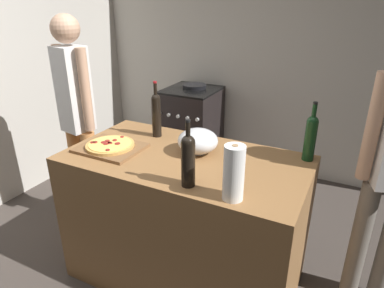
{
  "coord_description": "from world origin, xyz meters",
  "views": [
    {
      "loc": [
        1.07,
        -1.04,
        1.82
      ],
      "look_at": [
        0.17,
        0.73,
        0.97
      ],
      "focal_mm": 31.99,
      "sensor_mm": 36.0,
      "label": 1
    }
  ],
  "objects": [
    {
      "name": "mixing_bowl",
      "position": [
        0.21,
        0.73,
        1.0
      ],
      "size": [
        0.25,
        0.25,
        0.16
      ],
      "color": "#B2B2B7",
      "rests_on": "counter"
    },
    {
      "name": "wine_bottle_green",
      "position": [
        -0.17,
        0.85,
        1.09
      ],
      "size": [
        0.06,
        0.06,
        0.39
      ],
      "color": "black",
      "rests_on": "counter"
    },
    {
      "name": "paper_towel_roll",
      "position": [
        0.6,
        0.32,
        1.06
      ],
      "size": [
        0.1,
        0.1,
        0.28
      ],
      "color": "white",
      "rests_on": "counter"
    },
    {
      "name": "stove",
      "position": [
        -0.57,
        2.17,
        0.47
      ],
      "size": [
        0.55,
        0.61,
        0.96
      ],
      "color": "black",
      "rests_on": "ground_plane"
    },
    {
      "name": "person_in_stripes",
      "position": [
        -0.88,
        0.82,
        1.0
      ],
      "size": [
        0.36,
        0.23,
        1.73
      ],
      "color": "#D88C4C",
      "rests_on": "ground_plane"
    },
    {
      "name": "kitchen_wall_left",
      "position": [
        -1.87,
        1.26,
        1.3
      ],
      "size": [
        0.1,
        3.12,
        2.6
      ],
      "primitive_type": "cube",
      "color": "#BCB7AD",
      "rests_on": "ground_plane"
    },
    {
      "name": "cutting_board",
      "position": [
        -0.31,
        0.52,
        0.93
      ],
      "size": [
        0.4,
        0.32,
        0.02
      ],
      "primitive_type": "cube",
      "color": "brown",
      "rests_on": "counter"
    },
    {
      "name": "counter",
      "position": [
        0.17,
        0.63,
        0.46
      ],
      "size": [
        1.49,
        0.8,
        0.92
      ],
      "primitive_type": "cube",
      "color": "olive",
      "rests_on": "ground_plane"
    },
    {
      "name": "wine_bottle_clear",
      "position": [
        0.85,
        0.94,
        1.08
      ],
      "size": [
        0.07,
        0.07,
        0.36
      ],
      "color": "#143819",
      "rests_on": "counter"
    },
    {
      "name": "kitchen_wall_rear",
      "position": [
        0.0,
        2.57,
        1.3
      ],
      "size": [
        4.23,
        0.1,
        2.6
      ],
      "primitive_type": "cube",
      "color": "#BCB7AD",
      "rests_on": "ground_plane"
    },
    {
      "name": "pizza",
      "position": [
        -0.31,
        0.52,
        0.95
      ],
      "size": [
        0.31,
        0.31,
        0.03
      ],
      "color": "tan",
      "rests_on": "cutting_board"
    },
    {
      "name": "wine_bottle_dark",
      "position": [
        0.35,
        0.34,
        1.08
      ],
      "size": [
        0.07,
        0.07,
        0.36
      ],
      "color": "black",
      "rests_on": "counter"
    },
    {
      "name": "ground_plane",
      "position": [
        0.0,
        1.26,
        -0.01
      ],
      "size": [
        4.23,
        3.12,
        0.02
      ],
      "primitive_type": "cube",
      "color": "#3F3833"
    }
  ]
}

